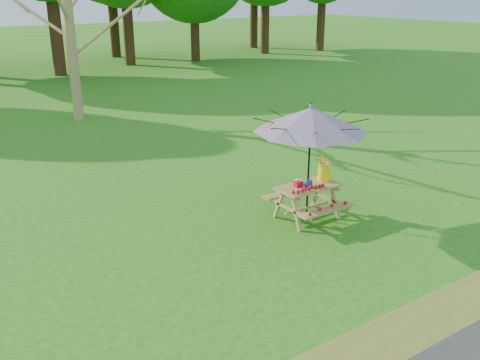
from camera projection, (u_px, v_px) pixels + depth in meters
ground at (131, 303)px, 7.56m from camera, size 120.00×120.00×0.00m
picnic_table at (307, 202)px, 10.23m from camera, size 1.20×1.32×0.67m
patio_umbrella at (311, 120)px, 9.68m from camera, size 2.43×2.43×2.25m
produce_bins at (303, 183)px, 10.09m from camera, size 0.30×0.37×0.13m
tomatoes_row at (308, 188)px, 9.88m from camera, size 0.77×0.13×0.07m
flower_bucket at (325, 166)px, 10.30m from camera, size 0.41×0.38×0.56m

